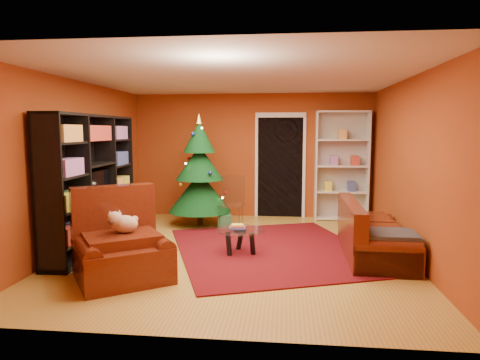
# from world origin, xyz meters

# --- Properties ---
(floor) EXTENTS (5.00, 5.50, 0.05)m
(floor) POSITION_xyz_m (0.00, 0.00, -0.03)
(floor) COLOR #A9812E
(floor) RESTS_ON ground
(ceiling) EXTENTS (5.00, 5.50, 0.05)m
(ceiling) POSITION_xyz_m (0.00, 0.00, 2.62)
(ceiling) COLOR silver
(ceiling) RESTS_ON wall_back
(wall_back) EXTENTS (5.00, 0.05, 2.60)m
(wall_back) POSITION_xyz_m (0.00, 2.77, 1.30)
(wall_back) COLOR #983D16
(wall_back) RESTS_ON ground
(wall_left) EXTENTS (0.05, 5.50, 2.60)m
(wall_left) POSITION_xyz_m (-2.52, 0.00, 1.30)
(wall_left) COLOR #983D16
(wall_left) RESTS_ON ground
(wall_right) EXTENTS (0.05, 5.50, 2.60)m
(wall_right) POSITION_xyz_m (2.52, 0.00, 1.30)
(wall_right) COLOR #983D16
(wall_right) RESTS_ON ground
(doorway) EXTENTS (1.06, 0.60, 2.16)m
(doorway) POSITION_xyz_m (0.60, 2.73, 1.05)
(doorway) COLOR black
(doorway) RESTS_ON floor
(rug) EXTENTS (3.70, 3.98, 0.02)m
(rug) POSITION_xyz_m (0.52, 0.14, 0.01)
(rug) COLOR #5C0B10
(rug) RESTS_ON floor
(media_unit) EXTENTS (0.49, 2.71, 2.07)m
(media_unit) POSITION_xyz_m (-2.27, 0.03, 1.03)
(media_unit) COLOR black
(media_unit) RESTS_ON floor
(christmas_tree) EXTENTS (1.37, 1.37, 2.17)m
(christmas_tree) POSITION_xyz_m (-0.94, 1.79, 1.05)
(christmas_tree) COLOR #083412
(christmas_tree) RESTS_ON floor
(gift_box_green) EXTENTS (0.29, 0.29, 0.25)m
(gift_box_green) POSITION_xyz_m (-0.42, 1.56, 0.13)
(gift_box_green) COLOR #296D3D
(gift_box_green) RESTS_ON floor
(gift_box_red) EXTENTS (0.29, 0.29, 0.23)m
(gift_box_red) POSITION_xyz_m (-1.39, 2.59, 0.11)
(gift_box_red) COLOR #A21E10
(gift_box_red) RESTS_ON floor
(white_bookshelf) EXTENTS (1.06, 0.39, 2.28)m
(white_bookshelf) POSITION_xyz_m (1.85, 2.57, 1.11)
(white_bookshelf) COLOR white
(white_bookshelf) RESTS_ON floor
(armchair) EXTENTS (1.61, 1.61, 0.91)m
(armchair) POSITION_xyz_m (-1.28, -1.33, 0.45)
(armchair) COLOR #47160A
(armchair) RESTS_ON rug
(dog) EXTENTS (0.50, 0.47, 0.30)m
(dog) POSITION_xyz_m (-1.27, -1.27, 0.68)
(dog) COLOR #D4B192
(dog) RESTS_ON armchair
(sofa) EXTENTS (0.90, 1.93, 0.82)m
(sofa) POSITION_xyz_m (2.02, -0.05, 0.41)
(sofa) COLOR #47160A
(sofa) RESTS_ON rug
(coffee_table) EXTENTS (0.81, 0.81, 0.46)m
(coffee_table) POSITION_xyz_m (0.06, -0.12, 0.19)
(coffee_table) COLOR gray
(coffee_table) RESTS_ON rug
(acrylic_chair) EXTENTS (0.48, 0.52, 0.89)m
(acrylic_chair) POSITION_xyz_m (-0.29, 1.54, 0.44)
(acrylic_chair) COLOR #66605B
(acrylic_chair) RESTS_ON rug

